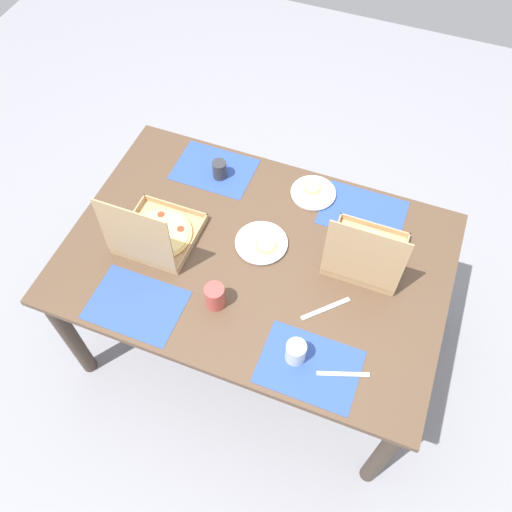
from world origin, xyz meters
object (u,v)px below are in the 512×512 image
at_px(pizza_box_center, 365,255).
at_px(plate_far_right, 262,244).
at_px(cup_clear_left, 220,170).
at_px(cup_clear_right, 296,352).
at_px(plate_near_right, 313,193).
at_px(cup_spare, 215,296).
at_px(pizza_box_corner_left, 155,235).

height_order(pizza_box_center, plate_far_right, pizza_box_center).
height_order(cup_clear_left, cup_clear_right, cup_clear_right).
xyz_separation_m(plate_near_right, cup_spare, (0.19, 0.66, 0.04)).
relative_size(plate_near_right, plate_far_right, 0.91).
distance_m(cup_clear_left, cup_clear_right, 0.93).
distance_m(plate_near_right, plate_far_right, 0.36).
bearing_deg(plate_far_right, pizza_box_center, -170.47).
xyz_separation_m(pizza_box_corner_left, cup_clear_left, (-0.10, -0.43, -0.01)).
distance_m(pizza_box_center, cup_clear_left, 0.76).
bearing_deg(cup_spare, cup_clear_left, -68.30).
bearing_deg(cup_spare, pizza_box_corner_left, -27.39).
bearing_deg(cup_clear_left, pizza_box_corner_left, 76.70).
height_order(cup_clear_right, cup_spare, cup_spare).
bearing_deg(plate_near_right, cup_clear_left, 6.79).
height_order(plate_near_right, plate_far_right, same).
relative_size(pizza_box_corner_left, cup_clear_right, 3.55).
height_order(plate_near_right, cup_clear_right, cup_clear_right).
bearing_deg(plate_far_right, cup_spare, 77.69).
bearing_deg(pizza_box_center, cup_clear_left, -16.73).
xyz_separation_m(pizza_box_center, pizza_box_corner_left, (0.83, 0.21, 0.00)).
distance_m(pizza_box_corner_left, plate_far_right, 0.44).
bearing_deg(pizza_box_center, plate_near_right, -41.96).
distance_m(pizza_box_corner_left, cup_spare, 0.39).
height_order(pizza_box_corner_left, cup_clear_right, pizza_box_corner_left).
xyz_separation_m(plate_near_right, cup_clear_left, (0.43, 0.05, 0.03)).
relative_size(pizza_box_center, cup_spare, 3.15).
bearing_deg(pizza_box_corner_left, cup_spare, 152.61).
distance_m(cup_clear_left, cup_spare, 0.66).
xyz_separation_m(pizza_box_corner_left, cup_spare, (-0.35, 0.18, 0.00)).
distance_m(cup_clear_right, cup_spare, 0.37).
bearing_deg(plate_near_right, pizza_box_corner_left, 42.32).
bearing_deg(cup_clear_left, plate_far_right, 137.35).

